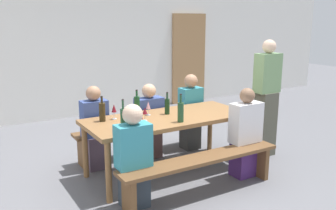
{
  "coord_description": "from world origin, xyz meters",
  "views": [
    {
      "loc": [
        -2.3,
        -3.84,
        1.94
      ],
      "look_at": [
        0.0,
        0.0,
        0.9
      ],
      "focal_mm": 38.86,
      "sensor_mm": 36.0,
      "label": 1
    }
  ],
  "objects_px": {
    "standing_host": "(266,100)",
    "wine_bottle_1": "(102,112)",
    "wine_glass_1": "(114,109)",
    "seated_guest_near_1": "(245,135)",
    "wine_bottle_3": "(136,122)",
    "wine_bottle_2": "(137,105)",
    "wine_glass_2": "(145,112)",
    "wine_bottle_4": "(167,106)",
    "wine_glass_3": "(148,106)",
    "seated_guest_far_0": "(95,130)",
    "wine_bottle_0": "(181,112)",
    "seated_guest_far_2": "(191,113)",
    "seated_guest_far_1": "(149,123)",
    "bench_far": "(142,131)",
    "seated_guest_near_0": "(134,159)",
    "bench_near": "(202,165)",
    "wine_bottle_5": "(123,119)",
    "tasting_table": "(168,122)",
    "wooden_door": "(189,59)",
    "wine_glass_0": "(140,116)"
  },
  "relations": [
    {
      "from": "bench_far",
      "to": "seated_guest_near_0",
      "type": "height_order",
      "value": "seated_guest_near_0"
    },
    {
      "from": "wine_bottle_2",
      "to": "wine_glass_0",
      "type": "relative_size",
      "value": 1.94
    },
    {
      "from": "wine_glass_1",
      "to": "seated_guest_near_1",
      "type": "bearing_deg",
      "value": -30.51
    },
    {
      "from": "wine_bottle_0",
      "to": "seated_guest_far_2",
      "type": "bearing_deg",
      "value": 49.66
    },
    {
      "from": "wine_bottle_3",
      "to": "wine_bottle_2",
      "type": "bearing_deg",
      "value": 62.92
    },
    {
      "from": "wine_bottle_4",
      "to": "wine_glass_2",
      "type": "xyz_separation_m",
      "value": [
        -0.4,
        -0.14,
        0.01
      ]
    },
    {
      "from": "wine_glass_3",
      "to": "seated_guest_far_0",
      "type": "height_order",
      "value": "seated_guest_far_0"
    },
    {
      "from": "wine_bottle_5",
      "to": "wine_glass_3",
      "type": "height_order",
      "value": "wine_bottle_5"
    },
    {
      "from": "wine_bottle_2",
      "to": "wine_glass_1",
      "type": "bearing_deg",
      "value": -164.41
    },
    {
      "from": "bench_far",
      "to": "wine_bottle_1",
      "type": "bearing_deg",
      "value": -146.27
    },
    {
      "from": "wooden_door",
      "to": "wine_bottle_4",
      "type": "height_order",
      "value": "wooden_door"
    },
    {
      "from": "standing_host",
      "to": "wine_bottle_1",
      "type": "bearing_deg",
      "value": -9.57
    },
    {
      "from": "wine_glass_3",
      "to": "tasting_table",
      "type": "bearing_deg",
      "value": -45.54
    },
    {
      "from": "wine_bottle_0",
      "to": "seated_guest_far_1",
      "type": "distance_m",
      "value": 0.97
    },
    {
      "from": "wooden_door",
      "to": "wine_glass_3",
      "type": "height_order",
      "value": "wooden_door"
    },
    {
      "from": "wine_bottle_1",
      "to": "seated_guest_near_1",
      "type": "height_order",
      "value": "seated_guest_near_1"
    },
    {
      "from": "tasting_table",
      "to": "bench_near",
      "type": "distance_m",
      "value": 0.82
    },
    {
      "from": "wine_bottle_0",
      "to": "seated_guest_far_2",
      "type": "height_order",
      "value": "seated_guest_far_2"
    },
    {
      "from": "wine_bottle_4",
      "to": "seated_guest_far_2",
      "type": "relative_size",
      "value": 0.25
    },
    {
      "from": "wine_glass_2",
      "to": "wine_bottle_4",
      "type": "bearing_deg",
      "value": 19.29
    },
    {
      "from": "tasting_table",
      "to": "wine_glass_0",
      "type": "distance_m",
      "value": 0.58
    },
    {
      "from": "wine_bottle_2",
      "to": "tasting_table",
      "type": "bearing_deg",
      "value": -50.67
    },
    {
      "from": "bench_near",
      "to": "wine_bottle_5",
      "type": "distance_m",
      "value": 1.03
    },
    {
      "from": "wine_bottle_4",
      "to": "seated_guest_near_0",
      "type": "xyz_separation_m",
      "value": [
        -0.83,
        -0.71,
        -0.32
      ]
    },
    {
      "from": "wine_bottle_1",
      "to": "wine_glass_0",
      "type": "relative_size",
      "value": 1.89
    },
    {
      "from": "seated_guest_far_1",
      "to": "wine_bottle_1",
      "type": "bearing_deg",
      "value": -65.64
    },
    {
      "from": "wine_bottle_1",
      "to": "seated_guest_far_0",
      "type": "bearing_deg",
      "value": 85.33
    },
    {
      "from": "bench_far",
      "to": "seated_guest_far_0",
      "type": "height_order",
      "value": "seated_guest_far_0"
    },
    {
      "from": "wooden_door",
      "to": "bench_near",
      "type": "bearing_deg",
      "value": -122.26
    },
    {
      "from": "wine_glass_0",
      "to": "seated_guest_near_0",
      "type": "distance_m",
      "value": 0.58
    },
    {
      "from": "wine_bottle_5",
      "to": "seated_guest_far_2",
      "type": "distance_m",
      "value": 1.76
    },
    {
      "from": "wine_bottle_3",
      "to": "seated_guest_near_0",
      "type": "bearing_deg",
      "value": -122.48
    },
    {
      "from": "tasting_table",
      "to": "wine_glass_0",
      "type": "relative_size",
      "value": 12.87
    },
    {
      "from": "seated_guest_near_0",
      "to": "seated_guest_far_0",
      "type": "bearing_deg",
      "value": -0.62
    },
    {
      "from": "wine_bottle_4",
      "to": "seated_guest_far_1",
      "type": "height_order",
      "value": "seated_guest_far_1"
    },
    {
      "from": "wine_bottle_2",
      "to": "wooden_door",
      "type": "bearing_deg",
      "value": 46.52
    },
    {
      "from": "seated_guest_near_1",
      "to": "seated_guest_far_1",
      "type": "height_order",
      "value": "seated_guest_near_1"
    },
    {
      "from": "wine_bottle_3",
      "to": "wooden_door",
      "type": "bearing_deg",
      "value": 49.15
    },
    {
      "from": "bench_near",
      "to": "wine_bottle_2",
      "type": "xyz_separation_m",
      "value": [
        -0.27,
        1.08,
        0.52
      ]
    },
    {
      "from": "tasting_table",
      "to": "wine_glass_0",
      "type": "height_order",
      "value": "wine_glass_0"
    },
    {
      "from": "bench_near",
      "to": "wine_bottle_0",
      "type": "xyz_separation_m",
      "value": [
        0.0,
        0.45,
        0.52
      ]
    },
    {
      "from": "wine_glass_2",
      "to": "wine_bottle_3",
      "type": "bearing_deg",
      "value": -129.84
    },
    {
      "from": "wine_bottle_4",
      "to": "wine_glass_2",
      "type": "bearing_deg",
      "value": -160.71
    },
    {
      "from": "wine_bottle_2",
      "to": "seated_guest_far_0",
      "type": "height_order",
      "value": "seated_guest_far_0"
    },
    {
      "from": "wine_bottle_2",
      "to": "wine_glass_3",
      "type": "bearing_deg",
      "value": -58.54
    },
    {
      "from": "seated_guest_near_0",
      "to": "wine_bottle_0",
      "type": "bearing_deg",
      "value": -68.68
    },
    {
      "from": "wine_bottle_5",
      "to": "wine_glass_1",
      "type": "bearing_deg",
      "value": 78.8
    },
    {
      "from": "tasting_table",
      "to": "seated_guest_far_2",
      "type": "bearing_deg",
      "value": 38.23
    },
    {
      "from": "wine_bottle_3",
      "to": "seated_guest_far_0",
      "type": "relative_size",
      "value": 0.27
    },
    {
      "from": "wine_glass_3",
      "to": "seated_guest_far_1",
      "type": "relative_size",
      "value": 0.17
    }
  ]
}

